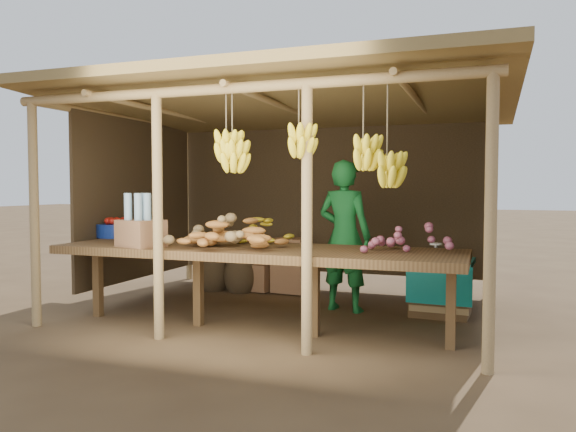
% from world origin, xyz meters
% --- Properties ---
extents(ground, '(60.00, 60.00, 0.00)m').
position_xyz_m(ground, '(0.00, 0.00, 0.00)').
color(ground, brown).
rests_on(ground, ground).
extents(stall_structure, '(4.70, 3.50, 2.43)m').
position_xyz_m(stall_structure, '(0.09, -0.03, 1.91)').
color(stall_structure, tan).
rests_on(stall_structure, ground).
extents(counter, '(3.90, 1.05, 0.80)m').
position_xyz_m(counter, '(0.00, -0.95, 0.74)').
color(counter, brown).
rests_on(counter, ground).
extents(potato_heap, '(1.05, 0.78, 0.36)m').
position_xyz_m(potato_heap, '(-0.30, -1.03, 0.98)').
color(potato_heap, olive).
rests_on(potato_heap, counter).
extents(sweet_potato_heap, '(0.97, 0.61, 0.36)m').
position_xyz_m(sweet_potato_heap, '(-0.16, -1.13, 0.98)').
color(sweet_potato_heap, '#A6672A').
rests_on(sweet_potato_heap, counter).
extents(onion_heap, '(0.78, 0.50, 0.35)m').
position_xyz_m(onion_heap, '(1.45, -0.85, 0.98)').
color(onion_heap, '#A95268').
rests_on(onion_heap, counter).
extents(banana_pile, '(0.59, 0.42, 0.34)m').
position_xyz_m(banana_pile, '(-0.02, -0.63, 0.97)').
color(banana_pile, gold).
rests_on(banana_pile, counter).
extents(tomato_basin, '(0.43, 0.43, 0.23)m').
position_xyz_m(tomato_basin, '(-1.90, -0.50, 0.89)').
color(tomato_basin, navy).
rests_on(tomato_basin, counter).
extents(bottle_box, '(0.49, 0.44, 0.51)m').
position_xyz_m(bottle_box, '(-1.05, -1.25, 1.00)').
color(bottle_box, '#8D5F3F').
rests_on(bottle_box, counter).
extents(vendor, '(0.67, 0.51, 1.66)m').
position_xyz_m(vendor, '(0.59, 0.19, 0.83)').
color(vendor, '#17672A').
rests_on(vendor, ground).
extents(tarp_crate, '(0.70, 0.61, 0.79)m').
position_xyz_m(tarp_crate, '(1.62, 0.32, 0.32)').
color(tarp_crate, brown).
rests_on(tarp_crate, ground).
extents(carton_stack, '(0.94, 0.39, 0.70)m').
position_xyz_m(carton_stack, '(-0.45, 0.94, 0.31)').
color(carton_stack, '#8D5F3F').
rests_on(carton_stack, ground).
extents(burlap_sacks, '(0.84, 0.44, 0.59)m').
position_xyz_m(burlap_sacks, '(-1.15, 0.81, 0.26)').
color(burlap_sacks, '#463520').
rests_on(burlap_sacks, ground).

